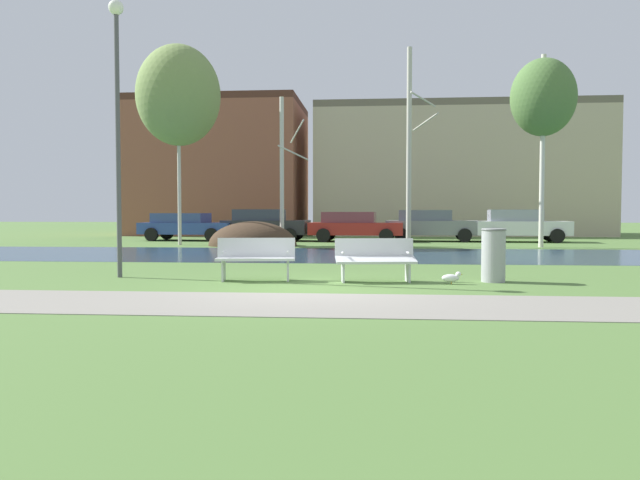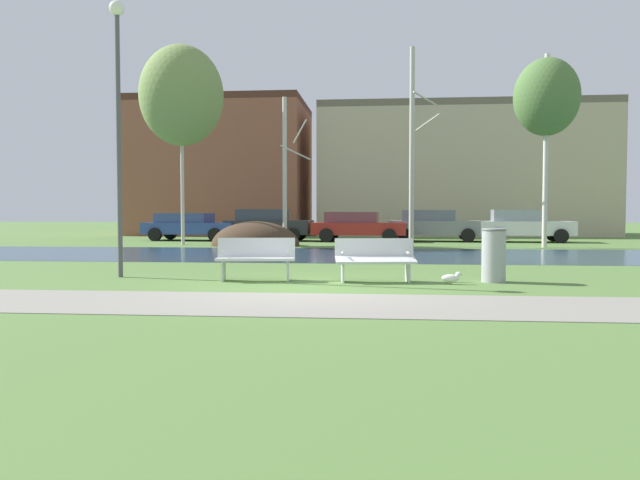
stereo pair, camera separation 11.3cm
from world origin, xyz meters
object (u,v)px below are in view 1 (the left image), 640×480
at_px(streetlamp, 117,96).
at_px(parked_suv_fifth_white, 520,225).
at_px(bench_right, 375,258).
at_px(parked_hatch_third_red, 354,226).
at_px(parked_sedan_second_dark, 264,224).
at_px(seagull, 452,278).
at_px(parked_wagon_fourth_grey, 431,225).
at_px(bench_left, 256,258).
at_px(parked_van_nearest_blue, 186,226).
at_px(trash_bin, 493,254).

xyz_separation_m(streetlamp, parked_suv_fifth_white, (12.20, 16.70, -3.09)).
relative_size(bench_right, parked_hatch_third_red, 0.37).
height_order(parked_sedan_second_dark, parked_hatch_third_red, parked_sedan_second_dark).
height_order(seagull, parked_wagon_fourth_grey, parked_wagon_fourth_grey).
height_order(parked_hatch_third_red, parked_wagon_fourth_grey, parked_wagon_fourth_grey).
bearing_deg(streetlamp, parked_sedan_second_dark, 89.45).
distance_m(bench_left, parked_wagon_fourth_grey, 18.19).
xyz_separation_m(parked_van_nearest_blue, parked_wagon_fourth_grey, (11.79, 0.28, 0.06)).
bearing_deg(parked_hatch_third_red, streetlamp, -105.41).
distance_m(bench_right, streetlamp, 6.46).
bearing_deg(parked_wagon_fourth_grey, streetlamp, -115.46).
height_order(bench_right, parked_suv_fifth_white, parked_suv_fifth_white).
relative_size(bench_right, parked_van_nearest_blue, 0.36).
distance_m(bench_right, parked_suv_fifth_white, 18.37).
distance_m(bench_right, parked_sedan_second_dark, 18.07).
xyz_separation_m(trash_bin, parked_hatch_third_red, (-3.31, 16.64, 0.19)).
relative_size(parked_hatch_third_red, parked_wagon_fourth_grey, 1.00).
relative_size(parked_sedan_second_dark, parked_wagon_fourth_grey, 0.94).
bearing_deg(parked_hatch_third_red, parked_wagon_fourth_grey, 9.99).
xyz_separation_m(bench_right, seagull, (1.48, -0.30, -0.34)).
distance_m(trash_bin, streetlamp, 8.52).
bearing_deg(parked_van_nearest_blue, streetlamp, -77.69).
bearing_deg(parked_van_nearest_blue, parked_wagon_fourth_grey, 1.37).
bearing_deg(seagull, streetlamp, 174.36).
bearing_deg(seagull, parked_wagon_fourth_grey, 86.24).
bearing_deg(trash_bin, seagull, -151.37).
distance_m(seagull, parked_suv_fifth_white, 18.17).
relative_size(trash_bin, parked_wagon_fourth_grey, 0.24).
bearing_deg(parked_wagon_fourth_grey, parked_sedan_second_dark, -178.66).
bearing_deg(streetlamp, trash_bin, -1.51).
bearing_deg(parked_wagon_fourth_grey, seagull, -93.76).
relative_size(parked_wagon_fourth_grey, parked_suv_fifth_white, 1.04).
distance_m(trash_bin, parked_sedan_second_dark, 18.74).
bearing_deg(parked_wagon_fourth_grey, parked_suv_fifth_white, -5.17).
xyz_separation_m(bench_right, parked_van_nearest_blue, (-9.14, 17.18, 0.25)).
bearing_deg(trash_bin, bench_right, -175.54).
distance_m(parked_sedan_second_dark, parked_wagon_fourth_grey, 7.97).
bearing_deg(bench_left, parked_suv_fifth_white, 61.81).
distance_m(parked_hatch_third_red, parked_suv_fifth_white, 7.68).
bearing_deg(seagull, bench_right, 168.69).
height_order(trash_bin, parked_hatch_third_red, parked_hatch_third_red).
bearing_deg(parked_van_nearest_blue, parked_sedan_second_dark, 1.43).
bearing_deg(streetlamp, parked_wagon_fourth_grey, 64.54).
distance_m(parked_sedan_second_dark, parked_suv_fifth_white, 12.04).
distance_m(bench_left, seagull, 3.94).
relative_size(trash_bin, parked_van_nearest_blue, 0.23).
height_order(bench_left, trash_bin, trash_bin).
distance_m(trash_bin, parked_van_nearest_blue, 20.52).
distance_m(seagull, parked_wagon_fourth_grey, 17.81).
xyz_separation_m(parked_van_nearest_blue, parked_hatch_third_red, (8.19, -0.35, 0.02)).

